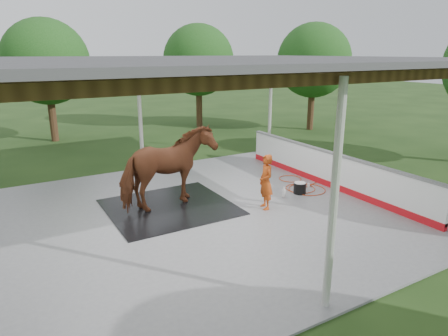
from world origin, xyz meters
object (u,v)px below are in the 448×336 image
dasher_board (328,170)px  handler (266,182)px  horse (168,168)px  wash_bucket (300,188)px

dasher_board → handler: bearing=-168.8°
dasher_board → handler: 2.96m
horse → wash_bucket: horse is taller
wash_bucket → handler: bearing=-164.4°
horse → handler: (2.28, -1.39, -0.37)m
dasher_board → horse: horse is taller
handler → wash_bucket: (1.63, 0.45, -0.59)m
dasher_board → wash_bucket: bearing=-174.7°
handler → dasher_board: bearing=114.2°
dasher_board → horse: bearing=171.0°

